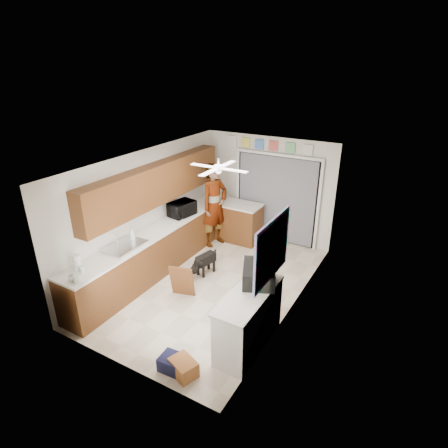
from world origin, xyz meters
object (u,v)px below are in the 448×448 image
at_px(microwave, 182,209).
at_px(cup, 72,278).
at_px(dog, 206,263).
at_px(navy_crate, 172,363).
at_px(soap_bottle, 132,234).
at_px(suitcase, 259,274).
at_px(paper_towel_roll, 77,263).
at_px(cardboard_box, 183,368).
at_px(man, 215,205).

bearing_deg(microwave, cup, -169.28).
relative_size(microwave, dog, 0.92).
bearing_deg(navy_crate, microwave, 122.68).
distance_m(soap_bottle, suitcase, 2.67).
xyz_separation_m(paper_towel_roll, navy_crate, (2.03, -0.22, -0.97)).
bearing_deg(suitcase, dog, 122.54).
relative_size(cardboard_box, navy_crate, 1.08).
distance_m(microwave, dog, 1.34).
bearing_deg(cup, microwave, 91.11).
relative_size(navy_crate, man, 0.18).
height_order(cardboard_box, navy_crate, cardboard_box).
bearing_deg(man, suitcase, -120.79).
distance_m(cup, paper_towel_roll, 0.34).
bearing_deg(cup, dog, 71.38).
bearing_deg(paper_towel_roll, microwave, 87.34).
bearing_deg(suitcase, microwave, 124.25).
relative_size(soap_bottle, navy_crate, 0.81).
height_order(microwave, dog, microwave).
height_order(suitcase, dog, suitcase).
bearing_deg(cardboard_box, dog, 115.60).
bearing_deg(soap_bottle, man, 78.76).
bearing_deg(paper_towel_roll, suitcase, 23.00).
distance_m(microwave, cup, 3.01).
bearing_deg(dog, man, 125.59).
height_order(navy_crate, dog, dog).
relative_size(microwave, paper_towel_roll, 2.11).
bearing_deg(microwave, man, -15.61).
bearing_deg(suitcase, paper_towel_roll, 178.81).
xyz_separation_m(man, dog, (0.54, -1.26, -0.74)).
distance_m(cup, navy_crate, 2.04).
bearing_deg(microwave, cardboard_box, -135.14).
bearing_deg(dog, cardboard_box, -52.15).
distance_m(microwave, soap_bottle, 1.49).
distance_m(suitcase, navy_crate, 1.81).
bearing_deg(cup, suitcase, 29.38).
bearing_deg(cardboard_box, microwave, 125.26).
relative_size(microwave, suitcase, 0.89).
xyz_separation_m(cardboard_box, navy_crate, (-0.19, 0.00, -0.01)).
distance_m(soap_bottle, man, 2.31).
bearing_deg(navy_crate, soap_bottle, 143.42).
distance_m(man, dog, 1.56).
height_order(cup, dog, cup).
xyz_separation_m(soap_bottle, navy_crate, (1.98, -1.47, -0.98)).
bearing_deg(soap_bottle, dog, 45.19).
xyz_separation_m(paper_towel_roll, man, (0.49, 3.51, -0.09)).
bearing_deg(navy_crate, dog, 111.84).
xyz_separation_m(navy_crate, dog, (-0.99, 2.47, 0.14)).
bearing_deg(dog, soap_bottle, -122.55).
relative_size(paper_towel_roll, suitcase, 0.42).
bearing_deg(man, navy_crate, -141.68).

